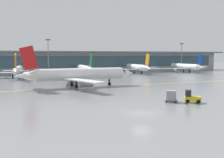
{
  "coord_description": "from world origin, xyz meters",
  "views": [
    {
      "loc": [
        -16.53,
        -32.14,
        7.85
      ],
      "look_at": [
        2.89,
        18.85,
        3.0
      ],
      "focal_mm": 43.25,
      "sensor_mm": 36.0,
      "label": 1
    }
  ],
  "objects": [
    {
      "name": "gate_airplane_2",
      "position": [
        -13.77,
        67.4,
        2.55
      ],
      "size": [
        23.78,
        25.69,
        8.5
      ],
      "rotation": [
        0.0,
        0.0,
        1.48
      ],
      "color": "white",
      "rests_on": "ground_plane"
    },
    {
      "name": "baggage_tug",
      "position": [
        11.5,
        4.49,
        0.89
      ],
      "size": [
        2.95,
        2.57,
        2.1
      ],
      "rotation": [
        0.0,
        0.0,
        -0.54
      ],
      "color": "yellow",
      "rests_on": "ground_plane"
    },
    {
      "name": "gate_airplane_4",
      "position": [
        34.67,
        72.15,
        2.55
      ],
      "size": [
        23.86,
        25.66,
        8.5
      ],
      "rotation": [
        0.0,
        0.0,
        1.53
      ],
      "color": "white",
      "rests_on": "ground_plane"
    },
    {
      "name": "apron_light_mast_2",
      "position": [
        63.08,
        80.47,
        7.53
      ],
      "size": [
        1.8,
        0.36,
        13.69
      ],
      "color": "gray",
      "rests_on": "ground_plane"
    },
    {
      "name": "cargo_dolly_lead",
      "position": [
        8.68,
        6.19,
        1.05
      ],
      "size": [
        2.62,
        2.45,
        1.94
      ],
      "rotation": [
        0.0,
        0.0,
        -0.54
      ],
      "color": "#595B60",
      "rests_on": "ground_plane"
    },
    {
      "name": "ground_plane",
      "position": [
        0.0,
        0.0,
        0.0
      ],
      "size": [
        400.0,
        400.0,
        0.0
      ],
      "primitive_type": "plane",
      "color": "gray"
    },
    {
      "name": "gate_airplane_5",
      "position": [
        58.71,
        71.34,
        2.55
      ],
      "size": [
        23.87,
        25.63,
        8.5
      ],
      "rotation": [
        0.0,
        0.0,
        1.6
      ],
      "color": "white",
      "rests_on": "ground_plane"
    },
    {
      "name": "gate_airplane_3",
      "position": [
        10.72,
        68.96,
        2.55
      ],
      "size": [
        23.86,
        25.66,
        8.5
      ],
      "rotation": [
        0.0,
        0.0,
        1.53
      ],
      "color": "silver",
      "rests_on": "ground_plane"
    },
    {
      "name": "taxiing_regional_jet",
      "position": [
        -0.46,
        32.67,
        3.01
      ],
      "size": [
        30.33,
        28.2,
        10.05
      ],
      "rotation": [
        0.0,
        0.0,
        0.05
      ],
      "color": "white",
      "rests_on": "ground_plane"
    },
    {
      "name": "taxiway_centreline_stripe",
      "position": [
        -0.07,
        30.68,
        0.0
      ],
      "size": [
        109.9,
        5.49,
        0.01
      ],
      "primitive_type": "cube",
      "rotation": [
        0.0,
        0.0,
        0.05
      ],
      "color": "yellow",
      "rests_on": "ground_plane"
    },
    {
      "name": "terminal_concourse",
      "position": [
        0.0,
        89.51,
        4.92
      ],
      "size": [
        182.6,
        11.0,
        9.6
      ],
      "color": "#9EA3A8",
      "rests_on": "ground_plane"
    },
    {
      "name": "apron_light_mast_1",
      "position": [
        -1.55,
        80.54,
        7.85
      ],
      "size": [
        1.8,
        0.36,
        14.32
      ],
      "color": "gray",
      "rests_on": "ground_plane"
    }
  ]
}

